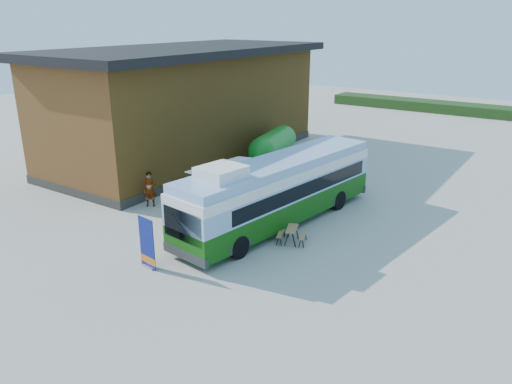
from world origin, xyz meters
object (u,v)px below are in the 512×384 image
Objects in this scene: bus at (278,189)px; person_a at (150,189)px; person_b at (292,201)px; slurry_tanker at (273,145)px; picnic_table at (292,232)px; banner at (147,248)px.

bus is 6.98m from person_a.
person_b is 9.71m from slurry_tanker.
picnic_table is 0.81× the size of person_a.
person_a is (-4.83, 4.92, 0.06)m from banner.
bus is at bearing 82.01° from banner.
bus is 6.52× the size of person_a.
person_a reaches higher than picnic_table.
slurry_tanker is (-3.78, 15.23, 0.43)m from banner.
bus is 6.52× the size of person_b.
picnic_table is 12.45m from slurry_tanker.
banner is 15.70m from slurry_tanker.
bus reaches higher than banner.
bus is 5.73× the size of banner.
person_b is (2.15, 7.54, 0.06)m from banner.
person_a is at bearing 160.38° from picnic_table.
banner is (-1.88, -6.65, -0.88)m from bus.
bus reaches higher than picnic_table.
banner is 0.35× the size of slurry_tanker.
bus is 2.02× the size of slurry_tanker.
picnic_table is at bearing 83.77° from person_b.
person_b is 0.31× the size of slurry_tanker.
person_b reaches higher than picnic_table.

